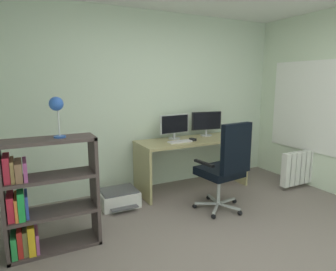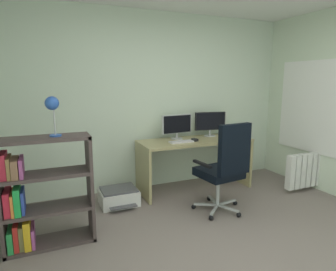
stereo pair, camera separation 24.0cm
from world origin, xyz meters
name	(u,v)px [view 1 (the left image)]	position (x,y,z in m)	size (l,w,h in m)	color
ground_plane	(251,264)	(0.00, 0.00, -0.01)	(4.42, 4.48, 0.02)	slate
wall_back	(149,102)	(0.00, 2.29, 1.30)	(4.42, 0.10, 2.61)	silver
window_pane	(315,107)	(2.20, 1.13, 1.23)	(0.01, 1.46, 1.29)	white
window_frame	(315,107)	(2.20, 1.13, 1.23)	(0.02, 1.54, 1.37)	white
desk	(192,152)	(0.51, 1.85, 0.57)	(1.66, 0.63, 0.76)	tan
monitor_main	(174,125)	(0.29, 2.01, 0.97)	(0.49, 0.18, 0.36)	#B2B5B7
monitor_secondary	(207,122)	(0.86, 2.01, 0.98)	(0.49, 0.18, 0.38)	#B2B5B7
keyboard	(180,142)	(0.24, 1.75, 0.77)	(0.34, 0.13, 0.02)	silver
computer_mouse	(193,140)	(0.46, 1.77, 0.78)	(0.06, 0.10, 0.03)	black
office_chair	(226,164)	(0.43, 0.95, 0.61)	(0.62, 0.65, 1.14)	#B7BABC
bookshelf	(40,200)	(-1.64, 1.07, 0.51)	(0.84, 0.32, 1.09)	#433636
desk_lamp	(57,107)	(-1.44, 1.07, 1.38)	(0.13, 0.13, 0.38)	#2751AE
printer	(119,198)	(-0.68, 1.73, 0.11)	(0.49, 0.48, 0.22)	white
radiator	(305,167)	(2.11, 1.13, 0.31)	(0.93, 0.10, 0.51)	white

